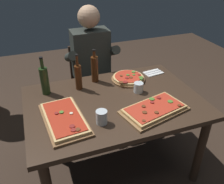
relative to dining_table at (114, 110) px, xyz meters
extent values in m
plane|color=#38281E|center=(0.00, 0.00, -0.64)|extent=(6.40, 6.40, 0.00)
cube|color=#3D2B1E|center=(0.00, 0.00, 0.08)|extent=(1.40, 0.96, 0.04)
cylinder|color=#3D2B1E|center=(0.62, -0.40, -0.29)|extent=(0.07, 0.07, 0.70)
cylinder|color=#3D2B1E|center=(-0.62, 0.40, -0.29)|extent=(0.07, 0.07, 0.70)
cylinder|color=#3D2B1E|center=(0.62, 0.40, -0.29)|extent=(0.07, 0.07, 0.70)
cube|color=olive|center=(0.23, -0.24, 0.10)|extent=(0.54, 0.38, 0.02)
cube|color=tan|center=(0.23, -0.24, 0.12)|extent=(0.50, 0.34, 0.02)
cube|color=red|center=(0.23, -0.24, 0.13)|extent=(0.45, 0.31, 0.01)
cylinder|color=maroon|center=(0.32, -0.15, 0.14)|extent=(0.03, 0.03, 0.01)
cylinder|color=brown|center=(0.13, -0.29, 0.14)|extent=(0.03, 0.03, 0.01)
cylinder|color=brown|center=(0.16, -0.22, 0.14)|extent=(0.03, 0.03, 0.01)
cylinder|color=brown|center=(0.41, -0.30, 0.14)|extent=(0.03, 0.03, 0.01)
cylinder|color=#4C7F2D|center=(0.26, -0.15, 0.14)|extent=(0.04, 0.04, 0.01)
cylinder|color=brown|center=(0.21, -0.32, 0.14)|extent=(0.03, 0.03, 0.01)
cylinder|color=brown|center=(0.08, -0.37, 0.14)|extent=(0.03, 0.03, 0.00)
cylinder|color=maroon|center=(0.24, -0.19, 0.14)|extent=(0.03, 0.03, 0.01)
cylinder|color=#4C7F2D|center=(0.38, -0.23, 0.14)|extent=(0.04, 0.04, 0.01)
cube|color=brown|center=(-0.42, -0.13, 0.10)|extent=(0.32, 0.52, 0.02)
cube|color=#DBB270|center=(-0.42, -0.13, 0.12)|extent=(0.28, 0.48, 0.02)
cube|color=#B72D19|center=(-0.42, -0.13, 0.13)|extent=(0.25, 0.44, 0.01)
cylinder|color=maroon|center=(-0.47, -0.08, 0.14)|extent=(0.03, 0.03, 0.01)
cylinder|color=beige|center=(-0.37, -0.12, 0.14)|extent=(0.02, 0.02, 0.01)
cylinder|color=#4C7F2D|center=(-0.43, -0.08, 0.14)|extent=(0.03, 0.03, 0.01)
cylinder|color=maroon|center=(-0.39, -0.30, 0.14)|extent=(0.03, 0.03, 0.01)
cylinder|color=maroon|center=(-0.39, -0.26, 0.14)|extent=(0.04, 0.04, 0.01)
cylinder|color=brown|center=(-0.37, -0.31, 0.14)|extent=(0.04, 0.04, 0.01)
cylinder|color=brown|center=(0.24, 0.28, 0.10)|extent=(0.31, 0.31, 0.02)
cylinder|color=#DBB270|center=(0.24, 0.28, 0.12)|extent=(0.28, 0.28, 0.02)
cylinder|color=red|center=(0.24, 0.28, 0.13)|extent=(0.25, 0.25, 0.01)
cylinder|color=#4C7F2D|center=(0.33, 0.18, 0.14)|extent=(0.03, 0.03, 0.00)
cylinder|color=#4C7F2D|center=(0.32, 0.33, 0.14)|extent=(0.04, 0.04, 0.01)
cylinder|color=#4C7F2D|center=(0.30, 0.28, 0.14)|extent=(0.03, 0.03, 0.00)
cylinder|color=maroon|center=(0.17, 0.18, 0.14)|extent=(0.04, 0.04, 0.00)
cylinder|color=#4C7F2D|center=(0.33, 0.21, 0.14)|extent=(0.04, 0.04, 0.01)
cylinder|color=brown|center=(0.13, 0.18, 0.14)|extent=(0.04, 0.04, 0.00)
cylinder|color=maroon|center=(0.21, 0.24, 0.14)|extent=(0.03, 0.03, 0.01)
cylinder|color=#4C7F2D|center=(0.24, 0.29, 0.14)|extent=(0.03, 0.03, 0.01)
cylinder|color=brown|center=(0.18, 0.30, 0.14)|extent=(0.03, 0.03, 0.01)
cylinder|color=brown|center=(0.25, 0.24, 0.14)|extent=(0.03, 0.03, 0.00)
cylinder|color=maroon|center=(0.34, 0.26, 0.14)|extent=(0.02, 0.02, 0.00)
cylinder|color=#47230F|center=(-0.05, 0.36, 0.21)|extent=(0.06, 0.06, 0.24)
cylinder|color=#47230F|center=(-0.05, 0.36, 0.36)|extent=(0.03, 0.03, 0.06)
cylinder|color=black|center=(-0.05, 0.36, 0.40)|extent=(0.03, 0.03, 0.01)
cylinder|color=#47230F|center=(-0.22, 0.28, 0.20)|extent=(0.06, 0.06, 0.22)
cylinder|color=#47230F|center=(-0.22, 0.28, 0.36)|extent=(0.02, 0.02, 0.09)
cylinder|color=black|center=(-0.22, 0.28, 0.41)|extent=(0.02, 0.02, 0.01)
cylinder|color=#233819|center=(-0.50, 0.30, 0.21)|extent=(0.07, 0.07, 0.23)
cylinder|color=#233819|center=(-0.50, 0.30, 0.37)|extent=(0.03, 0.03, 0.08)
cylinder|color=black|center=(-0.50, 0.30, 0.42)|extent=(0.03, 0.03, 0.01)
cylinder|color=silver|center=(-0.18, -0.24, 0.15)|extent=(0.08, 0.08, 0.10)
cylinder|color=silver|center=(0.24, 0.06, 0.14)|extent=(0.08, 0.08, 0.09)
cube|color=white|center=(0.53, 0.32, 0.10)|extent=(0.19, 0.13, 0.01)
cube|color=silver|center=(0.53, 0.31, 0.10)|extent=(0.17, 0.04, 0.00)
cube|color=silver|center=(0.53, 0.34, 0.10)|extent=(0.17, 0.04, 0.00)
cube|color=black|center=(0.02, 0.78, -0.21)|extent=(0.44, 0.44, 0.04)
cube|color=black|center=(0.02, 0.98, 0.02)|extent=(0.40, 0.04, 0.42)
cylinder|color=black|center=(-0.17, 0.59, -0.44)|extent=(0.04, 0.04, 0.41)
cylinder|color=black|center=(0.21, 0.59, -0.44)|extent=(0.04, 0.04, 0.41)
cylinder|color=black|center=(-0.17, 0.97, -0.44)|extent=(0.04, 0.04, 0.41)
cylinder|color=black|center=(0.21, 0.97, -0.44)|extent=(0.04, 0.04, 0.41)
cylinder|color=#23232D|center=(-0.08, 0.60, -0.42)|extent=(0.11, 0.11, 0.45)
cylinder|color=#23232D|center=(0.12, 0.60, -0.42)|extent=(0.11, 0.11, 0.45)
cube|color=#23232D|center=(0.02, 0.68, -0.13)|extent=(0.34, 0.40, 0.12)
cube|color=#2D332D|center=(0.02, 0.78, 0.19)|extent=(0.38, 0.22, 0.52)
sphere|color=tan|center=(0.02, 0.78, 0.58)|extent=(0.22, 0.22, 0.22)
cylinder|color=#2D332D|center=(-0.20, 0.73, 0.21)|extent=(0.09, 0.31, 0.21)
cylinder|color=#2D332D|center=(0.24, 0.73, 0.21)|extent=(0.09, 0.31, 0.21)
camera|label=1|loc=(-0.56, -1.51, 1.16)|focal=38.39mm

